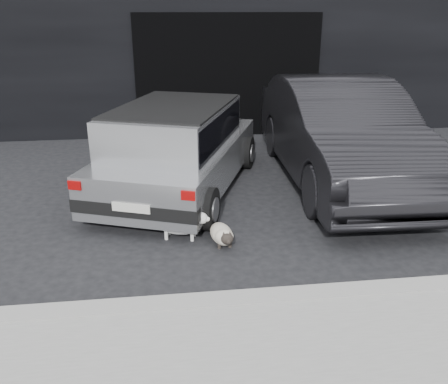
{
  "coord_description": "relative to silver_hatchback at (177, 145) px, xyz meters",
  "views": [
    {
      "loc": [
        -0.4,
        -6.38,
        2.68
      ],
      "look_at": [
        0.29,
        -0.87,
        0.52
      ],
      "focal_mm": 38.0,
      "sensor_mm": 36.0,
      "label": 1
    }
  ],
  "objects": [
    {
      "name": "garage_opening",
      "position": [
        1.24,
        3.39,
        0.55
      ],
      "size": [
        4.0,
        0.1,
        2.6
      ],
      "primitive_type": "cube",
      "color": "black",
      "rests_on": "ground"
    },
    {
      "name": "silver_hatchback",
      "position": [
        0.0,
        0.0,
        0.0
      ],
      "size": [
        2.87,
        4.05,
        1.37
      ],
      "rotation": [
        0.0,
        0.0,
        -0.36
      ],
      "color": "#A9ABAE",
      "rests_on": "ground"
    },
    {
      "name": "curb",
      "position": [
        1.24,
        -3.2,
        -0.69
      ],
      "size": [
        18.0,
        0.25,
        0.12
      ],
      "primitive_type": "cube",
      "color": "gray",
      "rests_on": "ground"
    },
    {
      "name": "cat_white",
      "position": [
        -0.01,
        -1.65,
        -0.56
      ],
      "size": [
        0.81,
        0.4,
        0.38
      ],
      "rotation": [
        0.0,
        0.0,
        -1.81
      ],
      "color": "white",
      "rests_on": "ground"
    },
    {
      "name": "building_facade",
      "position": [
        1.24,
        5.4,
        1.75
      ],
      "size": [
        34.0,
        4.0,
        5.0
      ],
      "primitive_type": "cube",
      "color": "black",
      "rests_on": "ground"
    },
    {
      "name": "cat_siamese",
      "position": [
        0.46,
        -1.88,
        -0.63
      ],
      "size": [
        0.33,
        0.77,
        0.27
      ],
      "rotation": [
        0.0,
        0.0,
        3.27
      ],
      "color": "beige",
      "rests_on": "ground"
    },
    {
      "name": "ground",
      "position": [
        0.24,
        -0.6,
        -0.75
      ],
      "size": [
        80.0,
        80.0,
        0.0
      ],
      "primitive_type": "plane",
      "color": "black",
      "rests_on": "ground"
    },
    {
      "name": "second_car",
      "position": [
        2.61,
        0.16,
        0.07
      ],
      "size": [
        1.89,
        5.03,
        1.64
      ],
      "primitive_type": "imported",
      "rotation": [
        0.0,
        0.0,
        -0.03
      ],
      "color": "black",
      "rests_on": "ground"
    }
  ]
}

